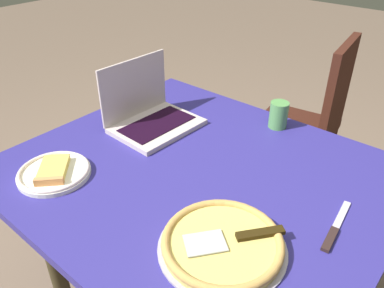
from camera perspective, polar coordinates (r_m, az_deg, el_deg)
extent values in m
cube|color=navy|center=(1.21, 0.81, -4.50)|extent=(1.15, 0.99, 0.03)
cylinder|color=#39301D|center=(1.51, -19.75, -16.36)|extent=(0.06, 0.06, 0.70)
cylinder|color=#39301D|center=(1.84, -0.81, -4.16)|extent=(0.06, 0.06, 0.70)
cylinder|color=#39301D|center=(1.58, 20.04, -13.95)|extent=(0.06, 0.06, 0.70)
cube|color=beige|center=(1.43, -5.20, 2.66)|extent=(0.24, 0.32, 0.02)
cube|color=black|center=(1.42, -5.22, 3.02)|extent=(0.15, 0.28, 0.00)
cube|color=beige|center=(1.45, -8.63, 8.29)|extent=(0.02, 0.31, 0.22)
cube|color=#88B2E1|center=(1.45, -8.57, 8.26)|extent=(0.01, 0.28, 0.19)
cylinder|color=white|center=(1.25, -19.85, -4.18)|extent=(0.22, 0.22, 0.01)
torus|color=silver|center=(1.24, -19.93, -3.81)|extent=(0.21, 0.21, 0.01)
cube|color=#D5B852|center=(1.24, -19.99, -3.55)|extent=(0.15, 0.15, 0.02)
cube|color=tan|center=(1.19, -20.56, -5.30)|extent=(0.07, 0.07, 0.03)
cylinder|color=#9F99AD|center=(0.96, 4.52, -15.19)|extent=(0.31, 0.31, 0.01)
cylinder|color=#D9C15F|center=(0.95, 4.55, -14.67)|extent=(0.29, 0.29, 0.02)
torus|color=tan|center=(0.94, 4.57, -14.27)|extent=(0.30, 0.30, 0.02)
cube|color=#A9AEB0|center=(0.93, 1.95, -14.54)|extent=(0.11, 0.12, 0.00)
cube|color=black|center=(0.97, 10.16, -12.99)|extent=(0.09, 0.11, 0.01)
cube|color=#B9B2C9|center=(1.10, 21.17, -10.41)|extent=(0.04, 0.16, 0.00)
cube|color=black|center=(1.03, 19.89, -13.21)|extent=(0.03, 0.09, 0.01)
cylinder|color=#53924C|center=(1.45, 12.79, 4.27)|extent=(0.07, 0.07, 0.10)
cylinder|color=#53231B|center=(1.44, 12.92, 5.25)|extent=(0.06, 0.06, 0.01)
cube|color=#391911|center=(2.04, 14.96, 2.27)|extent=(0.43, 0.43, 0.04)
cube|color=#391911|center=(1.90, 20.94, 7.34)|extent=(0.09, 0.37, 0.46)
cylinder|color=#391911|center=(2.35, 11.62, 0.14)|extent=(0.03, 0.03, 0.43)
cylinder|color=#391911|center=(2.08, 8.05, -4.11)|extent=(0.03, 0.03, 0.43)
cylinder|color=#391911|center=(2.28, 19.60, -2.30)|extent=(0.03, 0.03, 0.43)
cylinder|color=#391911|center=(2.00, 17.02, -7.06)|extent=(0.03, 0.03, 0.43)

